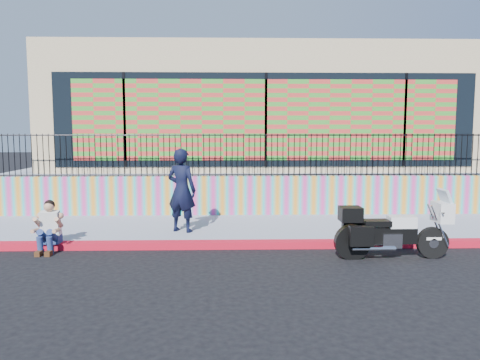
{
  "coord_description": "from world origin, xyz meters",
  "views": [
    {
      "loc": [
        -1.15,
        -9.94,
        2.55
      ],
      "look_at": [
        -0.85,
        1.2,
        1.36
      ],
      "focal_mm": 35.0,
      "sensor_mm": 36.0,
      "label": 1
    }
  ],
  "objects": [
    {
      "name": "ground",
      "position": [
        0.0,
        0.0,
        0.0
      ],
      "size": [
        90.0,
        90.0,
        0.0
      ],
      "primitive_type": "plane",
      "color": "black",
      "rests_on": "ground"
    },
    {
      "name": "seated_man",
      "position": [
        -4.9,
        -0.26,
        0.45
      ],
      "size": [
        0.54,
        0.71,
        1.06
      ],
      "color": "navy",
      "rests_on": "ground"
    },
    {
      "name": "police_motorcycle",
      "position": [
        2.09,
        -0.91,
        0.58
      ],
      "size": [
        2.24,
        0.74,
        1.4
      ],
      "color": "black",
      "rests_on": "ground"
    },
    {
      "name": "red_curb",
      "position": [
        0.0,
        0.0,
        0.07
      ],
      "size": [
        16.0,
        0.3,
        0.15
      ],
      "primitive_type": "cube",
      "color": "#B50C1C",
      "rests_on": "ground"
    },
    {
      "name": "sidewalk",
      "position": [
        0.0,
        1.65,
        0.07
      ],
      "size": [
        16.0,
        3.0,
        0.15
      ],
      "primitive_type": "cube",
      "color": "gray",
      "rests_on": "ground"
    },
    {
      "name": "storefront_building",
      "position": [
        0.0,
        8.13,
        3.25
      ],
      "size": [
        14.0,
        8.06,
        4.0
      ],
      "color": "tan",
      "rests_on": "elevated_platform"
    },
    {
      "name": "police_officer",
      "position": [
        -2.24,
        1.02,
        1.14
      ],
      "size": [
        0.85,
        0.72,
        1.98
      ],
      "primitive_type": "imported",
      "rotation": [
        0.0,
        0.0,
        2.73
      ],
      "color": "black",
      "rests_on": "sidewalk"
    },
    {
      "name": "metal_fence",
      "position": [
        0.0,
        3.25,
        1.85
      ],
      "size": [
        15.8,
        0.04,
        1.2
      ],
      "primitive_type": null,
      "color": "black",
      "rests_on": "mural_wall"
    },
    {
      "name": "elevated_platform",
      "position": [
        0.0,
        8.35,
        0.62
      ],
      "size": [
        16.0,
        10.0,
        1.25
      ],
      "primitive_type": "cube",
      "color": "gray",
      "rests_on": "ground"
    },
    {
      "name": "mural_wall",
      "position": [
        0.0,
        3.25,
        0.7
      ],
      "size": [
        16.0,
        0.2,
        1.1
      ],
      "primitive_type": "cube",
      "color": "#DC3991",
      "rests_on": "sidewalk"
    }
  ]
}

